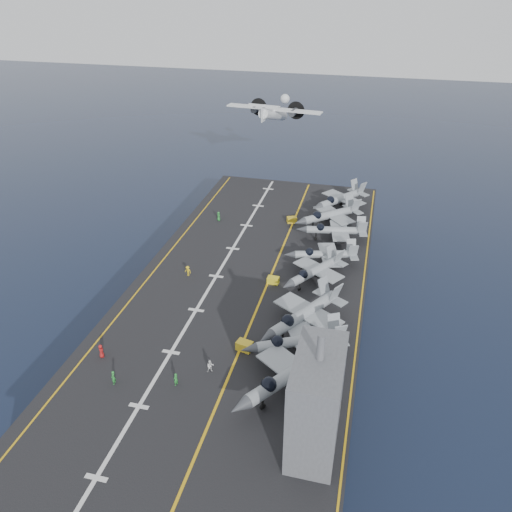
# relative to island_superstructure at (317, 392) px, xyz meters

# --- Properties ---
(ground) EXTENTS (500.00, 500.00, 0.00)m
(ground) POSITION_rel_island_superstructure_xyz_m (-15.00, 30.00, -17.90)
(ground) COLOR #142135
(ground) RESTS_ON ground
(hull) EXTENTS (36.00, 90.00, 10.00)m
(hull) POSITION_rel_island_superstructure_xyz_m (-15.00, 30.00, -12.90)
(hull) COLOR #56595E
(hull) RESTS_ON ground
(flight_deck) EXTENTS (38.00, 92.00, 0.40)m
(flight_deck) POSITION_rel_island_superstructure_xyz_m (-15.00, 30.00, -7.70)
(flight_deck) COLOR black
(flight_deck) RESTS_ON hull
(foul_line) EXTENTS (0.35, 90.00, 0.02)m
(foul_line) POSITION_rel_island_superstructure_xyz_m (-12.00, 30.00, -7.48)
(foul_line) COLOR gold
(foul_line) RESTS_ON flight_deck
(landing_centerline) EXTENTS (0.50, 90.00, 0.02)m
(landing_centerline) POSITION_rel_island_superstructure_xyz_m (-21.00, 30.00, -7.48)
(landing_centerline) COLOR silver
(landing_centerline) RESTS_ON flight_deck
(deck_edge_port) EXTENTS (0.25, 90.00, 0.02)m
(deck_edge_port) POSITION_rel_island_superstructure_xyz_m (-32.00, 30.00, -7.48)
(deck_edge_port) COLOR gold
(deck_edge_port) RESTS_ON flight_deck
(deck_edge_stbd) EXTENTS (0.25, 90.00, 0.02)m
(deck_edge_stbd) POSITION_rel_island_superstructure_xyz_m (3.50, 30.00, -7.48)
(deck_edge_stbd) COLOR gold
(deck_edge_stbd) RESTS_ON flight_deck
(island_superstructure) EXTENTS (5.00, 10.00, 15.00)m
(island_superstructure) POSITION_rel_island_superstructure_xyz_m (0.00, 0.00, 0.00)
(island_superstructure) COLOR #56595E
(island_superstructure) RESTS_ON flight_deck
(fighter_jet_1) EXTENTS (18.20, 19.47, 5.63)m
(fighter_jet_1) POSITION_rel_island_superstructure_xyz_m (-3.92, 6.95, -4.69)
(fighter_jet_1) COLOR gray
(fighter_jet_1) RESTS_ON flight_deck
(fighter_jet_2) EXTENTS (17.03, 15.04, 4.95)m
(fighter_jet_2) POSITION_rel_island_superstructure_xyz_m (-3.94, 13.84, -5.03)
(fighter_jet_2) COLOR gray
(fighter_jet_2) RESTS_ON flight_deck
(fighter_jet_3) EXTENTS (17.31, 19.02, 5.50)m
(fighter_jet_3) POSITION_rel_island_superstructure_xyz_m (-4.30, 19.63, -4.75)
(fighter_jet_3) COLOR gray
(fighter_jet_3) RESTS_ON flight_deck
(fighter_jet_4) EXTENTS (14.82, 16.01, 4.63)m
(fighter_jet_4) POSITION_rel_island_superstructure_xyz_m (-4.47, 32.35, -5.19)
(fighter_jet_4) COLOR gray
(fighter_jet_4) RESTS_ON flight_deck
(fighter_jet_5) EXTENTS (14.57, 11.59, 4.44)m
(fighter_jet_5) POSITION_rel_island_superstructure_xyz_m (-3.56, 38.40, -5.28)
(fighter_jet_5) COLOR gray
(fighter_jet_5) RESTS_ON flight_deck
(fighter_jet_6) EXTENTS (14.72, 11.18, 4.62)m
(fighter_jet_6) POSITION_rel_island_superstructure_xyz_m (-2.77, 47.97, -5.19)
(fighter_jet_6) COLOR gray
(fighter_jet_6) RESTS_ON flight_deck
(fighter_jet_7) EXTENTS (17.76, 17.35, 5.18)m
(fighter_jet_7) POSITION_rel_island_superstructure_xyz_m (-4.50, 54.08, -4.91)
(fighter_jet_7) COLOR #90989E
(fighter_jet_7) RESTS_ON flight_deck
(fighter_jet_8) EXTENTS (16.90, 17.82, 5.16)m
(fighter_jet_8) POSITION_rel_island_superstructure_xyz_m (-3.26, 62.76, -4.92)
(fighter_jet_8) COLOR #9CA6AE
(fighter_jet_8) RESTS_ON flight_deck
(tow_cart_a) EXTENTS (2.43, 1.88, 1.30)m
(tow_cart_a) POSITION_rel_island_superstructure_xyz_m (-11.38, 13.00, -6.85)
(tow_cart_a) COLOR gold
(tow_cart_a) RESTS_ON flight_deck
(tow_cart_b) EXTENTS (1.97, 1.35, 1.13)m
(tow_cart_b) POSITION_rel_island_superstructure_xyz_m (-11.14, 30.31, -6.93)
(tow_cart_b) COLOR gold
(tow_cart_b) RESTS_ON flight_deck
(tow_cart_c) EXTENTS (2.29, 1.89, 1.18)m
(tow_cart_c) POSITION_rel_island_superstructure_xyz_m (-12.28, 53.68, -6.91)
(tow_cart_c) COLOR gold
(tow_cart_c) RESTS_ON flight_deck
(crew_0) EXTENTS (1.31, 1.43, 1.98)m
(crew_0) POSITION_rel_island_superstructure_xyz_m (-29.69, 6.93, -6.51)
(crew_0) COLOR #B21919
(crew_0) RESTS_ON flight_deck
(crew_1) EXTENTS (0.95, 1.28, 1.97)m
(crew_1) POSITION_rel_island_superstructure_xyz_m (-25.67, 2.75, -6.51)
(crew_1) COLOR #268C33
(crew_1) RESTS_ON flight_deck
(crew_3) EXTENTS (1.23, 0.96, 1.83)m
(crew_3) POSITION_rel_island_superstructure_xyz_m (-25.74, 29.13, -6.59)
(crew_3) COLOR yellow
(crew_3) RESTS_ON flight_deck
(crew_5) EXTENTS (1.14, 1.35, 1.92)m
(crew_5) POSITION_rel_island_superstructure_xyz_m (-27.22, 50.95, -6.54)
(crew_5) COLOR #268C33
(crew_5) RESTS_ON flight_deck
(crew_6) EXTENTS (1.01, 1.27, 1.85)m
(crew_6) POSITION_rel_island_superstructure_xyz_m (-17.98, 4.43, -6.57)
(crew_6) COLOR #268832
(crew_6) RESTS_ON flight_deck
(crew_7) EXTENTS (1.33, 1.17, 1.85)m
(crew_7) POSITION_rel_island_superstructure_xyz_m (-14.55, 7.76, -6.57)
(crew_7) COLOR white
(crew_7) RESTS_ON flight_deck
(transport_plane) EXTENTS (26.88, 20.03, 5.89)m
(transport_plane) POSITION_rel_island_superstructure_xyz_m (-23.63, 87.12, 5.70)
(transport_plane) COLOR silver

